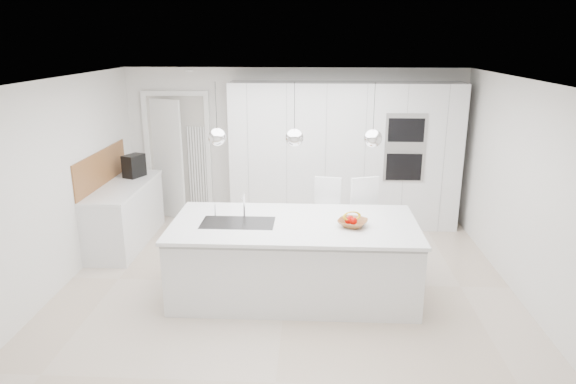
{
  "coord_description": "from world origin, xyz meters",
  "views": [
    {
      "loc": [
        0.3,
        -5.83,
        2.94
      ],
      "look_at": [
        0.0,
        0.3,
        1.1
      ],
      "focal_mm": 32.0,
      "sensor_mm": 36.0,
      "label": 1
    }
  ],
  "objects_px": {
    "fruit_bowl": "(353,223)",
    "bar_stool_left": "(327,222)",
    "island_base": "(294,261)",
    "bar_stool_right": "(364,226)",
    "espresso_machine": "(134,166)"
  },
  "relations": [
    {
      "from": "fruit_bowl",
      "to": "bar_stool_left",
      "type": "height_order",
      "value": "bar_stool_left"
    },
    {
      "from": "island_base",
      "to": "fruit_bowl",
      "type": "distance_m",
      "value": 0.84
    },
    {
      "from": "bar_stool_left",
      "to": "bar_stool_right",
      "type": "height_order",
      "value": "bar_stool_right"
    },
    {
      "from": "bar_stool_left",
      "to": "fruit_bowl",
      "type": "bearing_deg",
      "value": -65.29
    },
    {
      "from": "island_base",
      "to": "bar_stool_right",
      "type": "distance_m",
      "value": 1.2
    },
    {
      "from": "island_base",
      "to": "bar_stool_right",
      "type": "relative_size",
      "value": 2.33
    },
    {
      "from": "fruit_bowl",
      "to": "espresso_machine",
      "type": "height_order",
      "value": "espresso_machine"
    },
    {
      "from": "island_base",
      "to": "bar_stool_right",
      "type": "bearing_deg",
      "value": 41.35
    },
    {
      "from": "fruit_bowl",
      "to": "bar_stool_left",
      "type": "relative_size",
      "value": 0.28
    },
    {
      "from": "bar_stool_right",
      "to": "island_base",
      "type": "bearing_deg",
      "value": -156.67
    },
    {
      "from": "island_base",
      "to": "espresso_machine",
      "type": "height_order",
      "value": "espresso_machine"
    },
    {
      "from": "fruit_bowl",
      "to": "bar_stool_right",
      "type": "relative_size",
      "value": 0.27
    },
    {
      "from": "island_base",
      "to": "espresso_machine",
      "type": "distance_m",
      "value": 3.27
    },
    {
      "from": "espresso_machine",
      "to": "bar_stool_right",
      "type": "xyz_separation_m",
      "value": [
        3.42,
        -1.19,
        -0.47
      ]
    },
    {
      "from": "espresso_machine",
      "to": "bar_stool_left",
      "type": "height_order",
      "value": "espresso_machine"
    }
  ]
}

